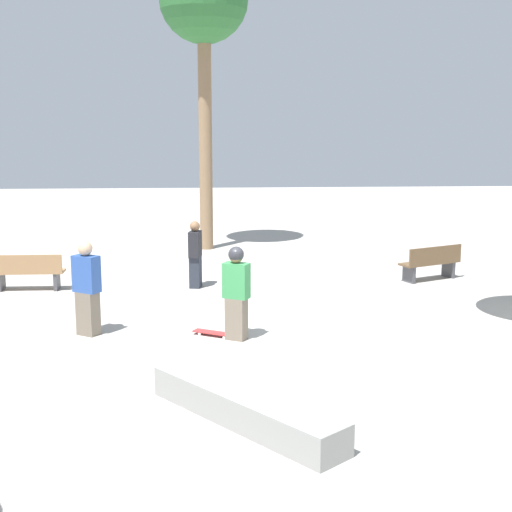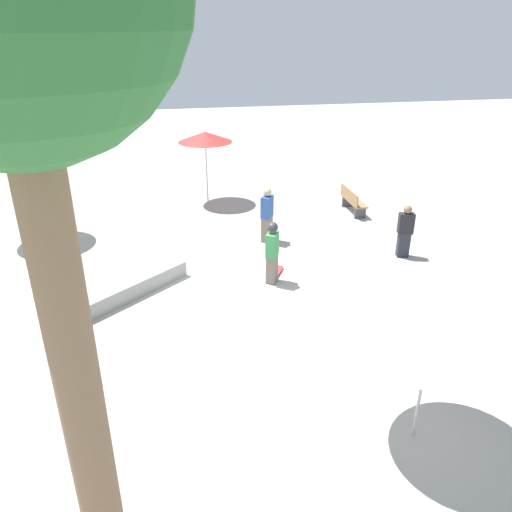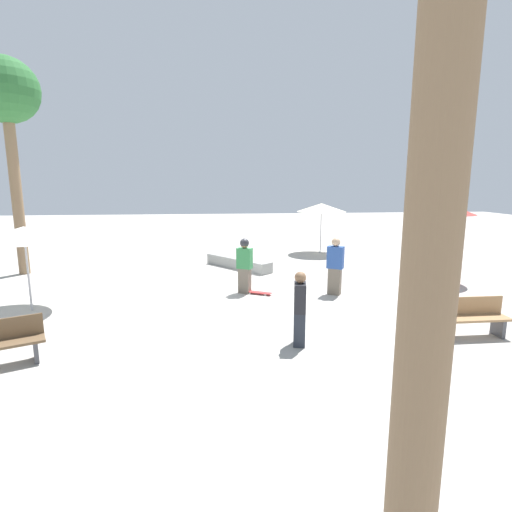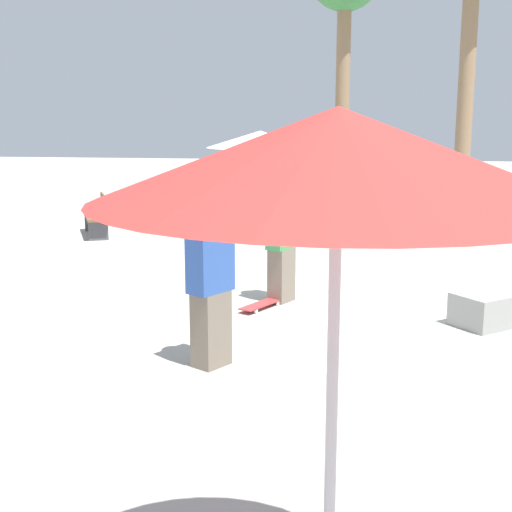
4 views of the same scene
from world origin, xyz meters
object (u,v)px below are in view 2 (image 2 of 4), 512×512
Objects in this scene: bench_far at (352,201)px; shade_umbrella_white at (431,331)px; concrete_ledge at (132,287)px; shade_umbrella_red at (205,137)px; skater_main at (272,250)px; bystander_far at (405,231)px; bystander_watching at (267,215)px; shade_umbrella_cream at (25,173)px; palm_tree_right at (9,21)px; skateboard at (276,272)px.

bench_far is 10.82m from shade_umbrella_white.
shade_umbrella_red is at bearing 68.82° from concrete_ledge.
skater_main is 0.64× the size of shade_umbrella_red.
skater_main is 6.11m from bench_far.
concrete_ledge is 7.69m from bystander_far.
skater_main is at bearing 100.76° from shade_umbrella_white.
bystander_watching reaches higher than bench_far.
bystander_far is (10.61, -3.30, -1.37)m from shade_umbrella_cream.
shade_umbrella_white is 0.31× the size of palm_tree_right.
palm_tree_right is (-3.66, -8.25, 6.10)m from skateboard.
concrete_ledge is at bearing 155.15° from bystander_watching.
bystander_watching is (6.99, -1.45, -1.29)m from shade_umbrella_cream.
palm_tree_right is at bearing -30.65° from bench_far.
skater_main is 4.15m from bystander_far.
concrete_ledge is 9.87m from palm_tree_right.
bench_far is (3.76, 4.21, 0.37)m from skateboard.
concrete_ledge is 7.60m from shade_umbrella_red.
skater_main is 0.72× the size of shade_umbrella_white.
bystander_far is (2.98, 6.51, -1.25)m from shade_umbrella_white.
skateboard is 3.93m from bystander_far.
concrete_ledge is 1.07× the size of shade_umbrella_red.
palm_tree_right is at bearing -89.12° from concrete_ledge.
shade_umbrella_white reaches higher than bench_far.
bench_far is 3.81m from bystander_far.
concrete_ledge is at bearing -58.60° from bench_far.
concrete_ledge is 1.75× the size of bench_far.
palm_tree_right is 4.38× the size of bystander_watching.
concrete_ledge is 1.63× the size of bystander_watching.
bench_far is 0.68× the size of shade_umbrella_cream.
bystander_far is (7.63, 0.78, 0.57)m from concrete_ledge.
bench_far is 0.21× the size of palm_tree_right.
bench_far is 4.06m from bystander_watching.
bystander_far is at bearing -85.27° from bystander_watching.
shade_umbrella_white is at bearing -52.12° from shade_umbrella_cream.
shade_umbrella_white is at bearing -15.58° from bench_far.
skateboard is 0.34× the size of shade_umbrella_white.
shade_umbrella_cream is at bearing -87.17° from bench_far.
shade_umbrella_cream is at bearing 127.88° from shade_umbrella_white.
skater_main reaches higher than concrete_ledge.
palm_tree_right reaches higher than skateboard.
shade_umbrella_red reaches higher than bystander_far.
shade_umbrella_cream is 7.26m from bystander_watching.
shade_umbrella_cream is at bearing 110.11° from bystander_watching.
concrete_ledge is 7.59m from shade_umbrella_white.
shade_umbrella_cream reaches higher than bystander_far.
concrete_ledge is at bearing 90.88° from palm_tree_right.
skater_main is 0.60× the size of concrete_ledge.
skateboard is 10.89m from palm_tree_right.
shade_umbrella_white reaches higher than bystander_watching.
concrete_ledge is at bearing 117.44° from skater_main.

